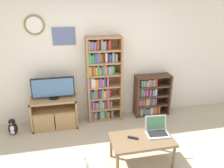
% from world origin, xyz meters
% --- Properties ---
extents(wall_back, '(7.18, 0.09, 2.60)m').
position_xyz_m(wall_back, '(-0.01, 1.97, 1.31)').
color(wall_back, silver).
rests_on(wall_back, ground_plane).
extents(tv_stand, '(0.89, 0.44, 0.61)m').
position_xyz_m(tv_stand, '(-0.97, 1.68, 0.31)').
color(tv_stand, tan).
rests_on(tv_stand, ground_plane).
extents(television, '(0.81, 0.18, 0.43)m').
position_xyz_m(television, '(-0.96, 1.70, 0.84)').
color(television, black).
rests_on(television, tv_stand).
extents(bookshelf_tall, '(0.70, 0.28, 1.78)m').
position_xyz_m(bookshelf_tall, '(0.02, 1.80, 0.89)').
color(bookshelf_tall, '#9E754C').
rests_on(bookshelf_tall, ground_plane).
extents(bookshelf_short, '(0.78, 0.29, 0.92)m').
position_xyz_m(bookshelf_short, '(1.07, 1.79, 0.45)').
color(bookshelf_short, '#472D1E').
rests_on(bookshelf_short, ground_plane).
extents(coffee_table, '(0.95, 0.55, 0.45)m').
position_xyz_m(coffee_table, '(0.38, 0.30, 0.40)').
color(coffee_table, brown).
rests_on(coffee_table, ground_plane).
extents(laptop, '(0.36, 0.31, 0.26)m').
position_xyz_m(laptop, '(0.66, 0.40, 0.52)').
color(laptop, silver).
rests_on(laptop, coffee_table).
extents(remote_near_laptop, '(0.16, 0.12, 0.02)m').
position_xyz_m(remote_near_laptop, '(0.25, 0.33, 0.46)').
color(remote_near_laptop, black).
rests_on(remote_near_laptop, coffee_table).
extents(cat, '(0.20, 0.43, 0.28)m').
position_xyz_m(cat, '(-0.53, 0.24, 0.13)').
color(cat, white).
rests_on(cat, ground_plane).
extents(penguin_figurine, '(0.18, 0.16, 0.33)m').
position_xyz_m(penguin_figurine, '(-1.77, 1.55, 0.15)').
color(penguin_figurine, black).
rests_on(penguin_figurine, ground_plane).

